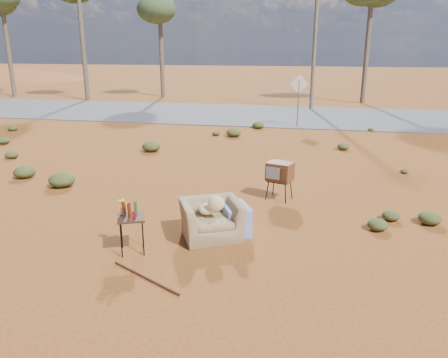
# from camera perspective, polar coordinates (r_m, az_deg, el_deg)

# --- Properties ---
(ground) EXTENTS (140.00, 140.00, 0.00)m
(ground) POSITION_cam_1_polar(r_m,az_deg,el_deg) (7.82, -5.64, -8.28)
(ground) COLOR #924D1D
(ground) RESTS_ON ground
(highway) EXTENTS (140.00, 7.00, 0.04)m
(highway) POSITION_cam_1_polar(r_m,az_deg,el_deg) (22.09, 5.94, 8.32)
(highway) COLOR #565659
(highway) RESTS_ON ground
(dirt_mound) EXTENTS (26.00, 18.00, 2.00)m
(dirt_mound) POSITION_cam_1_polar(r_m,az_deg,el_deg) (52.01, -27.20, 11.53)
(dirt_mound) COLOR #9D4425
(dirt_mound) RESTS_ON ground
(armchair) EXTENTS (1.36, 1.24, 0.91)m
(armchair) POSITION_cam_1_polar(r_m,az_deg,el_deg) (7.88, -1.07, -4.62)
(armchair) COLOR olive
(armchair) RESTS_ON ground
(tv_unit) EXTENTS (0.64, 0.58, 0.86)m
(tv_unit) POSITION_cam_1_polar(r_m,az_deg,el_deg) (9.79, 7.30, 0.91)
(tv_unit) COLOR black
(tv_unit) RESTS_ON ground
(side_table) EXTENTS (0.58, 0.58, 0.90)m
(side_table) POSITION_cam_1_polar(r_m,az_deg,el_deg) (7.39, -12.31, -4.62)
(side_table) COLOR #351E13
(side_table) RESTS_ON ground
(rusty_bar) EXTENTS (1.28, 0.73, 0.04)m
(rusty_bar) POSITION_cam_1_polar(r_m,az_deg,el_deg) (6.77, -10.20, -12.56)
(rusty_bar) COLOR #522016
(rusty_bar) RESTS_ON ground
(road_sign) EXTENTS (0.78, 0.06, 2.19)m
(road_sign) POSITION_cam_1_polar(r_m,az_deg,el_deg) (18.83, 9.74, 11.21)
(road_sign) COLOR brown
(road_sign) RESTS_ON ground
(eucalyptus_far_left) EXTENTS (3.20, 3.20, 7.10)m
(eucalyptus_far_left) POSITION_cam_1_polar(r_m,az_deg,el_deg) (33.59, -27.02, 19.75)
(eucalyptus_far_left) COLOR brown
(eucalyptus_far_left) RESTS_ON ground
(eucalyptus_near_left) EXTENTS (3.20, 3.20, 6.60)m
(eucalyptus_near_left) POSITION_cam_1_polar(r_m,az_deg,el_deg) (30.55, -8.38, 20.83)
(eucalyptus_near_left) COLOR brown
(eucalyptus_near_left) RESTS_ON ground
(utility_pole_center) EXTENTS (1.40, 0.20, 8.00)m
(utility_pole_center) POSITION_cam_1_polar(r_m,az_deg,el_deg) (24.25, 11.86, 18.61)
(utility_pole_center) COLOR brown
(utility_pole_center) RESTS_ON ground
(scrub_patch) EXTENTS (17.49, 8.07, 0.33)m
(scrub_patch) POSITION_cam_1_polar(r_m,az_deg,el_deg) (11.97, -3.26, 1.53)
(scrub_patch) COLOR #434A20
(scrub_patch) RESTS_ON ground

